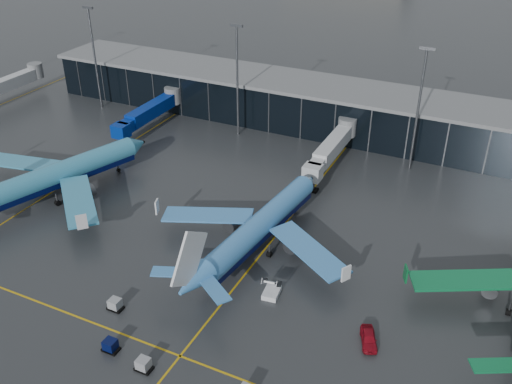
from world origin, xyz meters
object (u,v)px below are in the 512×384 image
at_px(airliner_klm_near, 261,213).
at_px(baggage_carts, 181,379).
at_px(mobile_airstair, 272,291).
at_px(service_van_red, 369,338).
at_px(airliner_arkefly, 54,163).

height_order(airliner_klm_near, baggage_carts, airliner_klm_near).
height_order(mobile_airstair, service_van_red, mobile_airstair).
height_order(airliner_klm_near, mobile_airstair, airliner_klm_near).
distance_m(baggage_carts, service_van_red, 24.98).
bearing_deg(baggage_carts, airliner_klm_near, 96.77).
xyz_separation_m(airliner_arkefly, mobile_airstair, (48.45, -8.99, -6.16)).
distance_m(airliner_arkefly, airliner_klm_near, 41.67).
xyz_separation_m(mobile_airstair, service_van_red, (15.53, -3.30, 0.06)).
xyz_separation_m(airliner_klm_near, service_van_red, (22.35, -14.03, -5.52)).
relative_size(airliner_klm_near, baggage_carts, 1.50).
relative_size(baggage_carts, mobile_airstair, 7.97).
bearing_deg(airliner_arkefly, mobile_airstair, 8.05).
distance_m(airliner_klm_near, baggage_carts, 31.29).
distance_m(airliner_arkefly, service_van_red, 65.44).
xyz_separation_m(baggage_carts, service_van_red, (18.72, 16.54, 0.07)).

